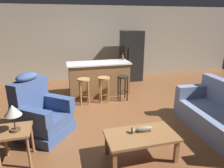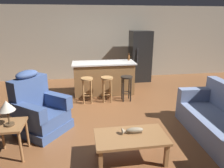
{
  "view_description": "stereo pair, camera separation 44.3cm",
  "coord_description": "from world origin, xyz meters",
  "px_view_note": "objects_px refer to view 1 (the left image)",
  "views": [
    {
      "loc": [
        -1.03,
        -4.18,
        2.1
      ],
      "look_at": [
        0.02,
        -0.1,
        0.75
      ],
      "focal_mm": 32.0,
      "sensor_mm": 36.0,
      "label": 1
    },
    {
      "loc": [
        -0.6,
        -4.27,
        2.1
      ],
      "look_at": [
        0.02,
        -0.1,
        0.75
      ],
      "focal_mm": 32.0,
      "sensor_mm": 36.0,
      "label": 2
    }
  ],
  "objects_px": {
    "coffee_table": "(141,137)",
    "fish_figurine": "(142,129)",
    "table_lamp": "(13,112)",
    "refrigerator": "(131,56)",
    "recliner_near_lamp": "(41,114)",
    "bar_stool_left": "(84,86)",
    "bar_stool_right": "(123,83)",
    "bar_stool_middle": "(104,85)",
    "couch": "(222,117)",
    "bottle_tall_green": "(123,57)",
    "end_table": "(15,136)",
    "kitchen_island": "(99,78)"
  },
  "relations": [
    {
      "from": "recliner_near_lamp",
      "to": "table_lamp",
      "type": "relative_size",
      "value": 2.93
    },
    {
      "from": "table_lamp",
      "to": "recliner_near_lamp",
      "type": "bearing_deg",
      "value": 71.36
    },
    {
      "from": "fish_figurine",
      "to": "coffee_table",
      "type": "bearing_deg",
      "value": -120.58
    },
    {
      "from": "kitchen_island",
      "to": "bar_stool_left",
      "type": "bearing_deg",
      "value": -129.32
    },
    {
      "from": "couch",
      "to": "bottle_tall_green",
      "type": "bearing_deg",
      "value": -66.58
    },
    {
      "from": "couch",
      "to": "bar_stool_middle",
      "type": "height_order",
      "value": "couch"
    },
    {
      "from": "coffee_table",
      "to": "recliner_near_lamp",
      "type": "bearing_deg",
      "value": 143.93
    },
    {
      "from": "refrigerator",
      "to": "bar_stool_left",
      "type": "bearing_deg",
      "value": -136.7
    },
    {
      "from": "kitchen_island",
      "to": "bottle_tall_green",
      "type": "bearing_deg",
      "value": 12.62
    },
    {
      "from": "recliner_near_lamp",
      "to": "fish_figurine",
      "type": "bearing_deg",
      "value": 4.23
    },
    {
      "from": "bar_stool_right",
      "to": "bottle_tall_green",
      "type": "distance_m",
      "value": 1.01
    },
    {
      "from": "recliner_near_lamp",
      "to": "bar_stool_middle",
      "type": "distance_m",
      "value": 1.96
    },
    {
      "from": "kitchen_island",
      "to": "bar_stool_right",
      "type": "height_order",
      "value": "kitchen_island"
    },
    {
      "from": "end_table",
      "to": "table_lamp",
      "type": "relative_size",
      "value": 1.37
    },
    {
      "from": "end_table",
      "to": "table_lamp",
      "type": "distance_m",
      "value": 0.41
    },
    {
      "from": "table_lamp",
      "to": "bottle_tall_green",
      "type": "bearing_deg",
      "value": 48.56
    },
    {
      "from": "coffee_table",
      "to": "end_table",
      "type": "distance_m",
      "value": 1.91
    },
    {
      "from": "table_lamp",
      "to": "refrigerator",
      "type": "bearing_deg",
      "value": 50.75
    },
    {
      "from": "bar_stool_left",
      "to": "bottle_tall_green",
      "type": "bearing_deg",
      "value": 31.89
    },
    {
      "from": "couch",
      "to": "end_table",
      "type": "bearing_deg",
      "value": 1.52
    },
    {
      "from": "fish_figurine",
      "to": "bar_stool_middle",
      "type": "relative_size",
      "value": 0.5
    },
    {
      "from": "bar_stool_left",
      "to": "refrigerator",
      "type": "relative_size",
      "value": 0.39
    },
    {
      "from": "end_table",
      "to": "recliner_near_lamp",
      "type": "bearing_deg",
      "value": 68.25
    },
    {
      "from": "refrigerator",
      "to": "recliner_near_lamp",
      "type": "bearing_deg",
      "value": -133.24
    },
    {
      "from": "coffee_table",
      "to": "table_lamp",
      "type": "distance_m",
      "value": 1.93
    },
    {
      "from": "coffee_table",
      "to": "fish_figurine",
      "type": "bearing_deg",
      "value": 59.42
    },
    {
      "from": "table_lamp",
      "to": "kitchen_island",
      "type": "distance_m",
      "value": 3.24
    },
    {
      "from": "couch",
      "to": "bottle_tall_green",
      "type": "height_order",
      "value": "bottle_tall_green"
    },
    {
      "from": "couch",
      "to": "recliner_near_lamp",
      "type": "bearing_deg",
      "value": -11.27
    },
    {
      "from": "table_lamp",
      "to": "bar_stool_left",
      "type": "height_order",
      "value": "table_lamp"
    },
    {
      "from": "fish_figurine",
      "to": "kitchen_island",
      "type": "relative_size",
      "value": 0.19
    },
    {
      "from": "couch",
      "to": "refrigerator",
      "type": "height_order",
      "value": "refrigerator"
    },
    {
      "from": "table_lamp",
      "to": "bottle_tall_green",
      "type": "distance_m",
      "value": 3.83
    },
    {
      "from": "table_lamp",
      "to": "refrigerator",
      "type": "height_order",
      "value": "refrigerator"
    },
    {
      "from": "coffee_table",
      "to": "refrigerator",
      "type": "xyz_separation_m",
      "value": [
        1.35,
        4.24,
        0.52
      ]
    },
    {
      "from": "coffee_table",
      "to": "fish_figurine",
      "type": "xyz_separation_m",
      "value": [
        0.04,
        0.07,
        0.1
      ]
    },
    {
      "from": "end_table",
      "to": "refrigerator",
      "type": "relative_size",
      "value": 0.32
    },
    {
      "from": "bar_stool_left",
      "to": "bar_stool_right",
      "type": "xyz_separation_m",
      "value": [
        1.05,
        0.0,
        0.0
      ]
    },
    {
      "from": "recliner_near_lamp",
      "to": "kitchen_island",
      "type": "distance_m",
      "value": 2.41
    },
    {
      "from": "recliner_near_lamp",
      "to": "bar_stool_left",
      "type": "height_order",
      "value": "recliner_near_lamp"
    },
    {
      "from": "recliner_near_lamp",
      "to": "end_table",
      "type": "distance_m",
      "value": 0.82
    },
    {
      "from": "refrigerator",
      "to": "fish_figurine",
      "type": "bearing_deg",
      "value": -107.39
    },
    {
      "from": "coffee_table",
      "to": "refrigerator",
      "type": "bearing_deg",
      "value": 72.36
    },
    {
      "from": "fish_figurine",
      "to": "table_lamp",
      "type": "height_order",
      "value": "table_lamp"
    },
    {
      "from": "couch",
      "to": "kitchen_island",
      "type": "bearing_deg",
      "value": -52.83
    },
    {
      "from": "bar_stool_middle",
      "to": "table_lamp",
      "type": "bearing_deg",
      "value": -130.57
    },
    {
      "from": "couch",
      "to": "bottle_tall_green",
      "type": "distance_m",
      "value": 3.18
    },
    {
      "from": "recliner_near_lamp",
      "to": "bar_stool_left",
      "type": "relative_size",
      "value": 1.76
    },
    {
      "from": "coffee_table",
      "to": "bottle_tall_green",
      "type": "bearing_deg",
      "value": 77.75
    },
    {
      "from": "fish_figurine",
      "to": "kitchen_island",
      "type": "distance_m",
      "value": 2.96
    }
  ]
}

